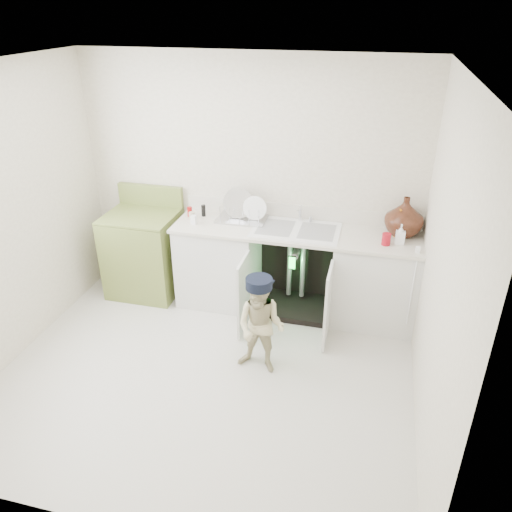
% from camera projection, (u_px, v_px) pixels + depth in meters
% --- Properties ---
extents(ground, '(3.50, 3.50, 0.00)m').
position_uv_depth(ground, '(206.00, 372.00, 4.36)').
color(ground, '#BCB6A5').
rests_on(ground, ground).
extents(room_shell, '(6.00, 5.50, 1.26)m').
position_uv_depth(room_shell, '(199.00, 244.00, 3.78)').
color(room_shell, silver).
rests_on(room_shell, ground).
extents(counter_run, '(2.44, 1.02, 1.28)m').
position_uv_depth(counter_run, '(299.00, 267.00, 5.05)').
color(counter_run, silver).
rests_on(counter_run, ground).
extents(avocado_stove, '(0.73, 0.65, 1.13)m').
position_uv_depth(avocado_stove, '(145.00, 252.00, 5.40)').
color(avocado_stove, olive).
rests_on(avocado_stove, ground).
extents(repair_worker, '(0.47, 0.88, 0.90)m').
position_uv_depth(repair_worker, '(261.00, 325.00, 4.20)').
color(repair_worker, beige).
rests_on(repair_worker, ground).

